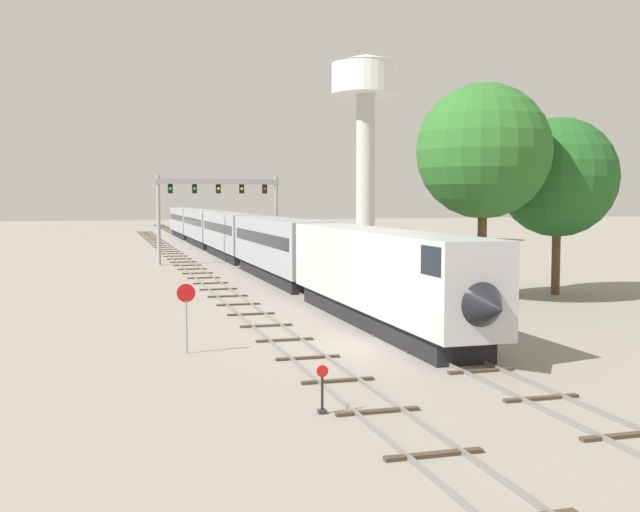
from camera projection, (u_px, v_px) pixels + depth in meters
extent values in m
plane|color=gray|center=(374.00, 345.00, 33.31)|extent=(400.00, 400.00, 0.00)
cube|color=slate|center=(211.00, 251.00, 91.19)|extent=(0.07, 200.00, 0.16)
cube|color=slate|center=(224.00, 251.00, 91.59)|extent=(0.07, 200.00, 0.16)
cube|color=#473828|center=(624.00, 436.00, 20.43)|extent=(2.60, 0.24, 0.10)
cube|color=#473828|center=(541.00, 398.00, 24.27)|extent=(2.60, 0.24, 0.10)
cube|color=#473828|center=(481.00, 371.00, 28.10)|extent=(2.60, 0.24, 0.10)
cube|color=#473828|center=(435.00, 350.00, 31.94)|extent=(2.60, 0.24, 0.10)
cube|color=#473828|center=(399.00, 334.00, 35.78)|extent=(2.60, 0.24, 0.10)
cube|color=#473828|center=(370.00, 321.00, 39.61)|extent=(2.60, 0.24, 0.10)
cube|color=#473828|center=(347.00, 310.00, 43.45)|extent=(2.60, 0.24, 0.10)
cube|color=#473828|center=(327.00, 301.00, 47.28)|extent=(2.60, 0.24, 0.10)
cube|color=#473828|center=(310.00, 293.00, 51.12)|extent=(2.60, 0.24, 0.10)
cube|color=#473828|center=(295.00, 287.00, 54.95)|extent=(2.60, 0.24, 0.10)
cube|color=#473828|center=(282.00, 281.00, 58.79)|extent=(2.60, 0.24, 0.10)
cube|color=#473828|center=(271.00, 276.00, 62.62)|extent=(2.60, 0.24, 0.10)
cube|color=#473828|center=(261.00, 271.00, 66.46)|extent=(2.60, 0.24, 0.10)
cube|color=#473828|center=(253.00, 268.00, 70.30)|extent=(2.60, 0.24, 0.10)
cube|color=#473828|center=(245.00, 264.00, 74.13)|extent=(2.60, 0.24, 0.10)
cube|color=#473828|center=(238.00, 261.00, 77.97)|extent=(2.60, 0.24, 0.10)
cube|color=#473828|center=(231.00, 258.00, 81.80)|extent=(2.60, 0.24, 0.10)
cube|color=#473828|center=(225.00, 255.00, 85.64)|extent=(2.60, 0.24, 0.10)
cube|color=#473828|center=(220.00, 253.00, 89.47)|extent=(2.60, 0.24, 0.10)
cube|color=#473828|center=(215.00, 251.00, 93.31)|extent=(2.60, 0.24, 0.10)
cube|color=#473828|center=(211.00, 248.00, 97.15)|extent=(2.60, 0.24, 0.10)
cube|color=#473828|center=(206.00, 247.00, 100.98)|extent=(2.60, 0.24, 0.10)
cube|color=#473828|center=(203.00, 245.00, 104.82)|extent=(2.60, 0.24, 0.10)
cube|color=#473828|center=(199.00, 243.00, 108.65)|extent=(2.60, 0.24, 0.10)
cube|color=#473828|center=(196.00, 242.00, 112.49)|extent=(2.60, 0.24, 0.10)
cube|color=#473828|center=(192.00, 240.00, 116.32)|extent=(2.60, 0.24, 0.10)
cube|color=#473828|center=(190.00, 239.00, 120.16)|extent=(2.60, 0.24, 0.10)
cube|color=#473828|center=(187.00, 238.00, 123.99)|extent=(2.60, 0.24, 0.10)
cube|color=#473828|center=(184.00, 237.00, 127.83)|extent=(2.60, 0.24, 0.10)
cube|color=#473828|center=(182.00, 235.00, 131.67)|extent=(2.60, 0.24, 0.10)
cube|color=#473828|center=(179.00, 234.00, 135.50)|extent=(2.60, 0.24, 0.10)
cube|color=#473828|center=(177.00, 233.00, 139.34)|extent=(2.60, 0.24, 0.10)
cube|color=#473828|center=(175.00, 232.00, 143.17)|extent=(2.60, 0.24, 0.10)
cube|color=#473828|center=(173.00, 232.00, 147.01)|extent=(2.60, 0.24, 0.10)
cube|color=#473828|center=(171.00, 231.00, 150.84)|extent=(2.60, 0.24, 0.10)
cube|color=#473828|center=(170.00, 230.00, 154.68)|extent=(2.60, 0.24, 0.10)
cube|color=#473828|center=(168.00, 229.00, 158.52)|extent=(2.60, 0.24, 0.10)
cube|color=#473828|center=(166.00, 228.00, 162.35)|extent=(2.60, 0.24, 0.10)
cube|color=#473828|center=(165.00, 228.00, 166.19)|extent=(2.60, 0.24, 0.10)
cube|color=#473828|center=(163.00, 227.00, 170.02)|extent=(2.60, 0.24, 0.10)
cube|color=#473828|center=(162.00, 226.00, 173.86)|extent=(2.60, 0.24, 0.10)
cube|color=#473828|center=(161.00, 226.00, 177.69)|extent=(2.60, 0.24, 0.10)
cube|color=#473828|center=(159.00, 225.00, 181.53)|extent=(2.60, 0.24, 0.10)
cube|color=#473828|center=(158.00, 225.00, 185.36)|extent=(2.60, 0.24, 0.10)
cube|color=slate|center=(182.00, 267.00, 70.51)|extent=(0.07, 160.00, 0.16)
cube|color=slate|center=(198.00, 267.00, 70.90)|extent=(0.07, 160.00, 0.16)
cube|color=#473828|center=(434.00, 454.00, 18.93)|extent=(2.60, 0.24, 0.10)
cube|color=#473828|center=(378.00, 411.00, 22.76)|extent=(2.60, 0.24, 0.10)
cube|color=#473828|center=(338.00, 381.00, 26.60)|extent=(2.60, 0.24, 0.10)
cube|color=#473828|center=(308.00, 358.00, 30.43)|extent=(2.60, 0.24, 0.10)
cube|color=#473828|center=(285.00, 340.00, 34.27)|extent=(2.60, 0.24, 0.10)
cube|color=#473828|center=(266.00, 326.00, 38.11)|extent=(2.60, 0.24, 0.10)
cube|color=#473828|center=(251.00, 314.00, 41.94)|extent=(2.60, 0.24, 0.10)
cube|color=#473828|center=(238.00, 304.00, 45.78)|extent=(2.60, 0.24, 0.10)
cube|color=#473828|center=(228.00, 296.00, 49.61)|extent=(2.60, 0.24, 0.10)
cube|color=#473828|center=(219.00, 289.00, 53.45)|extent=(2.60, 0.24, 0.10)
cube|color=#473828|center=(211.00, 283.00, 57.28)|extent=(2.60, 0.24, 0.10)
cube|color=#473828|center=(204.00, 278.00, 61.12)|extent=(2.60, 0.24, 0.10)
cube|color=#473828|center=(198.00, 273.00, 64.95)|extent=(2.60, 0.24, 0.10)
cube|color=#473828|center=(192.00, 269.00, 68.79)|extent=(2.60, 0.24, 0.10)
cube|color=#473828|center=(187.00, 265.00, 72.63)|extent=(2.60, 0.24, 0.10)
cube|color=#473828|center=(183.00, 262.00, 76.46)|extent=(2.60, 0.24, 0.10)
cube|color=#473828|center=(179.00, 259.00, 80.30)|extent=(2.60, 0.24, 0.10)
cube|color=#473828|center=(176.00, 256.00, 84.13)|extent=(2.60, 0.24, 0.10)
cube|color=#473828|center=(172.00, 254.00, 87.97)|extent=(2.60, 0.24, 0.10)
cube|color=#473828|center=(169.00, 251.00, 91.80)|extent=(2.60, 0.24, 0.10)
cube|color=#473828|center=(166.00, 249.00, 95.64)|extent=(2.60, 0.24, 0.10)
cube|color=#473828|center=(164.00, 247.00, 99.48)|extent=(2.60, 0.24, 0.10)
cube|color=#473828|center=(162.00, 245.00, 103.31)|extent=(2.60, 0.24, 0.10)
cube|color=#473828|center=(159.00, 244.00, 107.15)|extent=(2.60, 0.24, 0.10)
cube|color=#473828|center=(157.00, 242.00, 110.98)|extent=(2.60, 0.24, 0.10)
cube|color=#473828|center=(155.00, 241.00, 114.82)|extent=(2.60, 0.24, 0.10)
cube|color=#473828|center=(154.00, 239.00, 118.65)|extent=(2.60, 0.24, 0.10)
cube|color=#473828|center=(152.00, 238.00, 122.49)|extent=(2.60, 0.24, 0.10)
cube|color=#473828|center=(150.00, 237.00, 126.32)|extent=(2.60, 0.24, 0.10)
cube|color=#473828|center=(149.00, 236.00, 130.16)|extent=(2.60, 0.24, 0.10)
cube|color=#473828|center=(148.00, 235.00, 134.00)|extent=(2.60, 0.24, 0.10)
cube|color=#473828|center=(146.00, 234.00, 137.83)|extent=(2.60, 0.24, 0.10)
cube|color=#473828|center=(145.00, 233.00, 141.67)|extent=(2.60, 0.24, 0.10)
cube|color=#473828|center=(144.00, 232.00, 145.50)|extent=(2.60, 0.24, 0.10)
cube|color=silver|center=(378.00, 268.00, 38.32)|extent=(3.00, 21.75, 3.80)
cone|color=black|center=(485.00, 305.00, 27.73)|extent=(2.88, 2.60, 2.88)
cube|color=black|center=(468.00, 260.00, 28.96)|extent=(3.04, 1.80, 1.10)
cube|color=black|center=(378.00, 315.00, 38.50)|extent=(2.52, 19.58, 1.00)
cube|color=#9EA3AD|center=(278.00, 243.00, 60.13)|extent=(3.00, 21.75, 3.80)
cube|color=black|center=(278.00, 238.00, 60.11)|extent=(3.04, 20.01, 0.90)
cube|color=black|center=(278.00, 273.00, 60.31)|extent=(2.52, 19.58, 1.00)
cube|color=#9EA3AD|center=(230.00, 231.00, 81.95)|extent=(3.00, 21.75, 3.80)
cube|color=black|center=(230.00, 227.00, 81.92)|extent=(3.04, 20.01, 0.90)
cube|color=black|center=(231.00, 253.00, 82.13)|extent=(2.52, 19.58, 1.00)
cube|color=#9EA3AD|center=(203.00, 224.00, 103.77)|extent=(3.00, 21.75, 3.80)
cube|color=black|center=(203.00, 221.00, 103.74)|extent=(3.04, 20.01, 0.90)
cube|color=black|center=(203.00, 242.00, 103.94)|extent=(2.52, 19.58, 1.00)
cube|color=#9EA3AD|center=(185.00, 220.00, 125.58)|extent=(3.00, 21.75, 3.80)
cube|color=black|center=(185.00, 217.00, 125.55)|extent=(3.04, 20.01, 0.90)
cube|color=black|center=(186.00, 234.00, 125.76)|extent=(2.52, 19.58, 1.00)
cylinder|color=#999BA0|center=(159.00, 220.00, 73.19)|extent=(0.36, 0.36, 8.60)
cylinder|color=#999BA0|center=(276.00, 219.00, 76.34)|extent=(0.36, 0.36, 8.60)
cube|color=#999BA0|center=(218.00, 182.00, 74.49)|extent=(12.10, 0.36, 0.50)
cube|color=black|center=(170.00, 189.00, 73.33)|extent=(0.44, 0.32, 0.90)
sphere|color=green|center=(170.00, 189.00, 73.15)|extent=(0.28, 0.28, 0.28)
cube|color=black|center=(194.00, 189.00, 73.96)|extent=(0.44, 0.32, 0.90)
sphere|color=green|center=(195.00, 189.00, 73.78)|extent=(0.28, 0.28, 0.28)
cube|color=black|center=(218.00, 189.00, 74.59)|extent=(0.44, 0.32, 0.90)
sphere|color=yellow|center=(219.00, 189.00, 74.41)|extent=(0.28, 0.28, 0.28)
cube|color=black|center=(242.00, 189.00, 75.22)|extent=(0.44, 0.32, 0.90)
sphere|color=yellow|center=(242.00, 189.00, 75.04)|extent=(0.28, 0.28, 0.28)
cube|color=black|center=(265.00, 189.00, 75.85)|extent=(0.44, 0.32, 0.90)
sphere|color=red|center=(265.00, 189.00, 75.67)|extent=(0.28, 0.28, 0.28)
cylinder|color=beige|center=(366.00, 170.00, 106.36)|extent=(2.60, 2.60, 20.70)
cylinder|color=white|center=(366.00, 79.00, 105.43)|extent=(9.45, 9.45, 4.22)
cone|color=white|center=(366.00, 59.00, 105.23)|extent=(9.64, 9.64, 1.20)
cylinder|color=black|center=(322.00, 395.00, 22.67)|extent=(0.08, 0.08, 1.10)
cylinder|color=red|center=(322.00, 371.00, 22.60)|extent=(0.36, 0.03, 0.36)
cube|color=#333333|center=(322.00, 412.00, 22.71)|extent=(0.24, 0.24, 0.12)
cylinder|color=gray|center=(186.00, 327.00, 31.48)|extent=(0.08, 0.08, 2.20)
cylinder|color=red|center=(186.00, 293.00, 31.35)|extent=(0.76, 0.03, 0.76)
cylinder|color=brown|center=(482.00, 251.00, 46.95)|extent=(0.56, 0.56, 6.36)
sphere|color=#2D6B28|center=(483.00, 151.00, 46.49)|extent=(8.20, 8.20, 8.20)
cylinder|color=brown|center=(556.00, 257.00, 50.73)|extent=(0.56, 0.56, 5.01)
sphere|color=#235B23|center=(558.00, 177.00, 50.34)|extent=(7.83, 7.83, 7.83)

